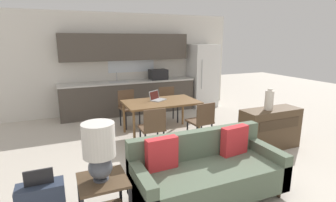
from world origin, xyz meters
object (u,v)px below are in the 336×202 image
(dining_chair_near_left, at_px, (153,127))
(credenza, at_px, (270,129))
(dining_chair_near_right, at_px, (202,120))
(dining_chair_far_left, at_px, (128,106))
(refrigerator, at_px, (202,76))
(vase, at_px, (269,100))
(couch, at_px, (206,172))
(side_table, at_px, (103,194))
(dining_table, at_px, (161,104))
(laptop, at_px, (157,98))
(dining_chair_far_right, at_px, (168,102))
(table_lamp, at_px, (99,148))

(dining_chair_near_left, bearing_deg, credenza, 164.81)
(credenza, xyz_separation_m, dining_chair_near_right, (-1.09, 0.66, 0.11))
(dining_chair_near_right, bearing_deg, dining_chair_far_left, -63.20)
(refrigerator, distance_m, vase, 3.39)
(couch, distance_m, side_table, 1.31)
(dining_table, bearing_deg, refrigerator, 41.24)
(refrigerator, bearing_deg, dining_table, -138.76)
(dining_chair_far_left, distance_m, laptop, 0.85)
(vase, relative_size, dining_chair_far_left, 0.46)
(couch, relative_size, vase, 4.96)
(laptop, bearing_deg, couch, -130.04)
(refrigerator, distance_m, dining_chair_near_left, 3.74)
(dining_chair_near_left, bearing_deg, couch, 98.41)
(side_table, bearing_deg, dining_chair_far_left, 70.56)
(refrigerator, xyz_separation_m, couch, (-2.42, -4.22, -0.59))
(side_table, height_order, dining_chair_near_left, dining_chair_near_left)
(dining_chair_near_right, relative_size, dining_chair_near_left, 1.00)
(credenza, bearing_deg, dining_chair_far_left, 132.29)
(dining_chair_far_right, bearing_deg, dining_chair_near_left, -116.04)
(vase, relative_size, dining_chair_near_left, 0.46)
(refrigerator, distance_m, dining_table, 2.78)
(vase, relative_size, dining_chair_near_right, 0.46)
(credenza, relative_size, laptop, 2.82)
(dining_chair_near_left, bearing_deg, dining_chair_near_right, -177.65)
(dining_table, height_order, laptop, laptop)
(vase, distance_m, dining_chair_near_left, 2.16)
(side_table, bearing_deg, refrigerator, 48.76)
(dining_chair_far_left, bearing_deg, vase, -57.17)
(couch, distance_m, dining_chair_far_right, 3.30)
(couch, height_order, dining_chair_near_right, couch)
(dining_table, height_order, dining_chair_far_right, dining_chair_far_right)
(credenza, bearing_deg, refrigerator, 81.59)
(side_table, distance_m, dining_chair_near_right, 2.67)
(dining_chair_near_right, relative_size, dining_chair_far_left, 1.00)
(credenza, bearing_deg, dining_chair_near_left, 162.46)
(vase, bearing_deg, credenza, 6.34)
(couch, xyz_separation_m, dining_chair_far_left, (-0.17, 3.19, 0.15))
(side_table, relative_size, dining_chair_far_right, 0.66)
(couch, distance_m, credenza, 2.12)
(side_table, xyz_separation_m, dining_chair_near_left, (1.14, 1.58, 0.11))
(table_lamp, height_order, dining_chair_near_left, table_lamp)
(refrigerator, height_order, couch, refrigerator)
(refrigerator, xyz_separation_m, table_lamp, (-3.74, -4.25, -0.01))
(side_table, distance_m, credenza, 3.36)
(dining_chair_near_left, bearing_deg, side_table, 56.43)
(credenza, relative_size, vase, 2.95)
(dining_chair_far_right, bearing_deg, vase, -61.20)
(vase, bearing_deg, dining_chair_near_left, 161.47)
(refrigerator, bearing_deg, table_lamp, -131.30)
(dining_chair_far_right, bearing_deg, dining_chair_far_left, -174.89)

